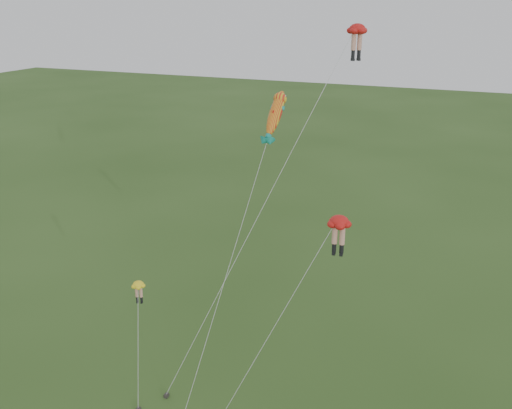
% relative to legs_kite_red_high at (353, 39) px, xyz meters
% --- Properties ---
extents(ground, '(300.00, 300.00, 0.00)m').
position_rel_legs_kite_red_high_xyz_m(ground, '(-6.10, -11.11, -22.85)').
color(ground, '#2C4A1A').
rests_on(ground, ground).
extents(legs_kite_red_high, '(10.14, 12.56, 23.84)m').
position_rel_legs_kite_red_high_xyz_m(legs_kite_red_high, '(0.00, 0.00, 0.00)').
color(legs_kite_red_high, red).
rests_on(legs_kite_red_high, ground).
extents(legs_kite_red_mid, '(6.93, 5.29, 13.52)m').
position_rel_legs_kite_red_high_xyz_m(legs_kite_red_mid, '(1.50, -7.99, -10.08)').
color(legs_kite_red_mid, red).
rests_on(legs_kite_red_mid, ground).
extents(legs_kite_yellow, '(1.68, 3.23, 8.10)m').
position_rel_legs_kite_red_high_xyz_m(legs_kite_yellow, '(-10.77, -10.74, -15.47)').
color(legs_kite_yellow, yellow).
rests_on(legs_kite_yellow, ground).
extents(fish_kite, '(3.32, 10.87, 20.02)m').
position_rel_legs_kite_red_high_xyz_m(fish_kite, '(-3.78, -4.40, -4.49)').
color(fish_kite, yellow).
rests_on(fish_kite, ground).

